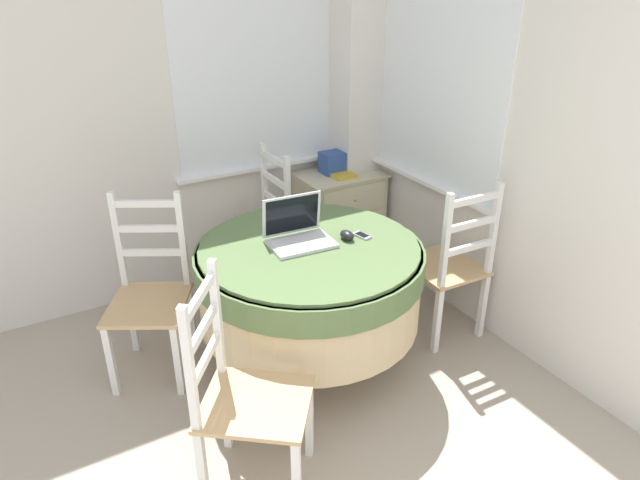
{
  "coord_description": "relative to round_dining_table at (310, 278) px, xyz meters",
  "views": [
    {
      "loc": [
        -0.28,
        -0.28,
        2.03
      ],
      "look_at": [
        1.13,
        2.15,
        0.66
      ],
      "focal_mm": 32.0,
      "sensor_mm": 36.0,
      "label": 1
    }
  ],
  "objects": [
    {
      "name": "corner_room_shell",
      "position": [
        0.24,
        0.02,
        0.74
      ],
      "size": [
        4.33,
        5.04,
        2.55
      ],
      "color": "silver",
      "rests_on": "ground_plane"
    },
    {
      "name": "round_dining_table",
      "position": [
        0.0,
        0.0,
        0.0
      ],
      "size": [
        1.19,
        1.19,
        0.73
      ],
      "color": "#4C3D2D",
      "rests_on": "ground_plane"
    },
    {
      "name": "laptop",
      "position": [
        -0.03,
        0.06,
        0.24
      ],
      "size": [
        0.34,
        0.27,
        0.23
      ],
      "color": "silver",
      "rests_on": "round_dining_table"
    },
    {
      "name": "computer_mouse",
      "position": [
        0.2,
        -0.04,
        0.22
      ],
      "size": [
        0.06,
        0.1,
        0.05
      ],
      "color": "black",
      "rests_on": "round_dining_table"
    },
    {
      "name": "cell_phone",
      "position": [
        0.29,
        -0.05,
        0.2
      ],
      "size": [
        0.07,
        0.11,
        0.01
      ],
      "color": "#B2B7BC",
      "rests_on": "round_dining_table"
    },
    {
      "name": "dining_chair_near_back_window",
      "position": [
        0.08,
        0.84,
        -0.09
      ],
      "size": [
        0.43,
        0.39,
        0.98
      ],
      "color": "tan",
      "rests_on": "ground_plane"
    },
    {
      "name": "dining_chair_near_right_window",
      "position": [
        0.84,
        -0.15,
        -0.09
      ],
      "size": [
        0.4,
        0.44,
        0.98
      ],
      "color": "tan",
      "rests_on": "ground_plane"
    },
    {
      "name": "dining_chair_camera_near",
      "position": [
        -0.63,
        -0.58,
        -0.09
      ],
      "size": [
        0.58,
        0.57,
        0.98
      ],
      "color": "tan",
      "rests_on": "ground_plane"
    },
    {
      "name": "dining_chair_left_flank",
      "position": [
        -0.74,
        0.4,
        -0.09
      ],
      "size": [
        0.55,
        0.57,
        0.98
      ],
      "color": "tan",
      "rests_on": "ground_plane"
    },
    {
      "name": "corner_cabinet",
      "position": [
        0.77,
        0.95,
        -0.19
      ],
      "size": [
        0.59,
        0.43,
        0.69
      ],
      "color": "beige",
      "rests_on": "ground_plane"
    },
    {
      "name": "storage_box",
      "position": [
        0.74,
        0.99,
        0.23
      ],
      "size": [
        0.17,
        0.14,
        0.15
      ],
      "color": "#2D4C93",
      "rests_on": "corner_cabinet"
    },
    {
      "name": "book_on_cabinet",
      "position": [
        0.76,
        0.92,
        0.17
      ],
      "size": [
        0.15,
        0.22,
        0.02
      ],
      "color": "gold",
      "rests_on": "corner_cabinet"
    }
  ]
}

